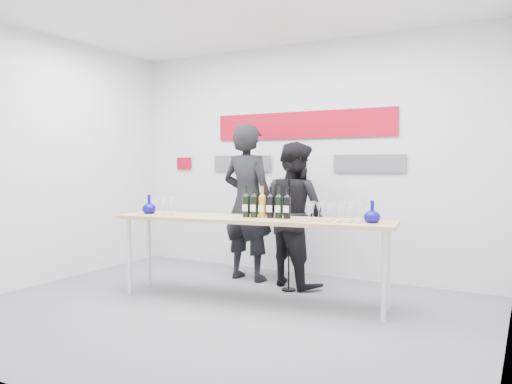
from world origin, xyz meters
TOP-DOWN VIEW (x-y plane):
  - ground at (0.00, 0.00)m, footprint 5.00×5.00m
  - back_wall at (0.00, 2.00)m, footprint 5.00×0.04m
  - signage at (-0.06, 1.97)m, footprint 3.38×0.02m
  - tasting_table at (0.09, 0.50)m, footprint 3.01×1.02m
  - wine_bottles at (0.23, 0.56)m, footprint 0.53×0.15m
  - decanter_left at (-1.14, 0.31)m, footprint 0.16×0.16m
  - decanter_right at (1.32, 0.68)m, footprint 0.16×0.16m
  - glasses_left at (-0.92, 0.33)m, footprint 0.29×0.24m
  - glasses_right at (0.97, 0.63)m, footprint 0.58×0.30m
  - presenter_left at (-0.44, 1.34)m, footprint 0.75×0.53m
  - presenter_right at (0.19, 1.35)m, footprint 1.01×0.91m
  - mic_stand at (0.24, 1.09)m, footprint 0.16×0.16m

SIDE VIEW (x-z plane):
  - ground at x=0.00m, z-range 0.00..0.00m
  - mic_stand at x=0.24m, z-range -0.27..1.12m
  - tasting_table at x=0.09m, z-range 0.38..1.26m
  - presenter_right at x=0.19m, z-range 0.00..1.70m
  - presenter_left at x=-0.44m, z-range 0.00..1.94m
  - glasses_right at x=0.97m, z-range 0.89..1.07m
  - glasses_left at x=-0.92m, z-range 0.89..1.07m
  - decanter_left at x=-1.14m, z-range 0.89..1.10m
  - decanter_right at x=1.32m, z-range 0.89..1.10m
  - wine_bottles at x=0.23m, z-range 0.89..1.22m
  - back_wall at x=0.00m, z-range 0.00..3.00m
  - signage at x=-0.06m, z-range 1.41..2.20m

